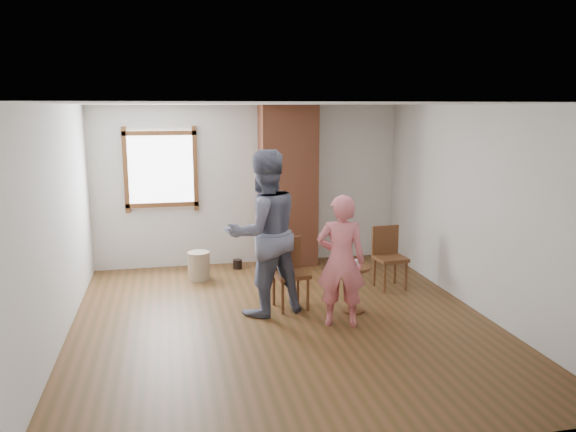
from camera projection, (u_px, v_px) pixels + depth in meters
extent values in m
plane|color=brown|center=(283.00, 322.00, 6.80)|extent=(5.50, 5.50, 0.00)
cube|color=silver|center=(249.00, 185.00, 9.19)|extent=(5.00, 0.04, 2.60)
cube|color=silver|center=(56.00, 226.00, 6.04)|extent=(0.04, 5.50, 2.60)
cube|color=silver|center=(477.00, 209.00, 7.07)|extent=(0.04, 5.50, 2.60)
cube|color=white|center=(283.00, 104.00, 6.31)|extent=(5.00, 5.50, 0.04)
cube|color=brown|center=(161.00, 169.00, 8.81)|extent=(1.14, 0.06, 1.34)
cube|color=white|center=(161.00, 169.00, 8.83)|extent=(1.00, 0.02, 1.20)
cube|color=#AD5D3D|center=(288.00, 186.00, 9.08)|extent=(0.90, 0.50, 2.60)
cylinder|color=tan|center=(199.00, 266.00, 8.44)|extent=(0.43, 0.43, 0.43)
cylinder|color=black|center=(237.00, 264.00, 9.04)|extent=(0.18, 0.18, 0.15)
cube|color=brown|center=(291.00, 274.00, 7.20)|extent=(0.48, 0.48, 0.05)
cylinder|color=brown|center=(283.00, 297.00, 7.02)|extent=(0.04, 0.04, 0.45)
cylinder|color=brown|center=(308.00, 294.00, 7.14)|extent=(0.04, 0.04, 0.45)
cylinder|color=brown|center=(274.00, 289.00, 7.34)|extent=(0.04, 0.04, 0.45)
cylinder|color=brown|center=(298.00, 286.00, 7.46)|extent=(0.04, 0.04, 0.45)
cube|color=brown|center=(285.00, 254.00, 7.33)|extent=(0.42, 0.10, 0.45)
cube|color=brown|center=(390.00, 258.00, 8.00)|extent=(0.44, 0.44, 0.05)
cylinder|color=brown|center=(385.00, 278.00, 7.84)|extent=(0.04, 0.04, 0.44)
cylinder|color=brown|center=(406.00, 276.00, 7.93)|extent=(0.04, 0.04, 0.44)
cylinder|color=brown|center=(374.00, 271.00, 8.15)|extent=(0.04, 0.04, 0.44)
cylinder|color=brown|center=(395.00, 269.00, 8.25)|extent=(0.04, 0.04, 0.44)
cube|color=brown|center=(385.00, 240.00, 8.13)|extent=(0.41, 0.07, 0.44)
cylinder|color=brown|center=(354.00, 268.00, 7.04)|extent=(0.40, 0.40, 0.04)
cylinder|color=brown|center=(354.00, 290.00, 7.10)|extent=(0.06, 0.06, 0.54)
cylinder|color=brown|center=(353.00, 310.00, 7.15)|extent=(0.28, 0.28, 0.03)
cylinder|color=white|center=(354.00, 266.00, 7.04)|extent=(0.18, 0.18, 0.01)
cube|color=white|center=(355.00, 263.00, 7.04)|extent=(0.08, 0.07, 0.06)
imported|color=#131636|center=(264.00, 233.00, 6.94)|extent=(1.19, 1.05, 2.06)
imported|color=#ED7682|center=(341.00, 261.00, 6.58)|extent=(0.66, 0.53, 1.58)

